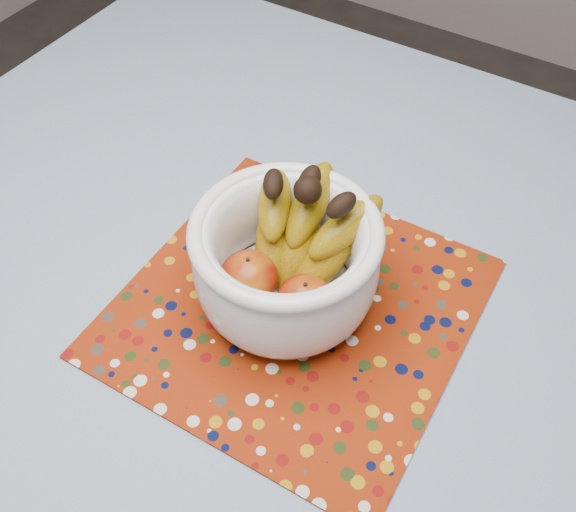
{
  "coord_description": "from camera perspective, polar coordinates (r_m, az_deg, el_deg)",
  "views": [
    {
      "loc": [
        0.36,
        -0.46,
        1.5
      ],
      "look_at": [
        0.07,
        0.01,
        0.85
      ],
      "focal_mm": 42.0,
      "sensor_mm": 36.0,
      "label": 1
    }
  ],
  "objects": [
    {
      "name": "table",
      "position": [
        1.01,
        -3.67,
        -5.33
      ],
      "size": [
        1.2,
        1.2,
        0.75
      ],
      "color": "brown",
      "rests_on": "ground"
    },
    {
      "name": "tablecloth",
      "position": [
        0.95,
        -3.91,
        -2.51
      ],
      "size": [
        1.32,
        1.32,
        0.01
      ],
      "primitive_type": "cube",
      "color": "#6187A2",
      "rests_on": "table"
    },
    {
      "name": "placemat",
      "position": [
        0.92,
        0.64,
        -4.35
      ],
      "size": [
        0.45,
        0.45,
        0.0
      ],
      "primitive_type": "cube",
      "rotation": [
        0.0,
        0.0,
        0.02
      ],
      "color": "maroon",
      "rests_on": "tablecloth"
    },
    {
      "name": "fruit_bowl",
      "position": [
        0.86,
        0.3,
        0.43
      ],
      "size": [
        0.25,
        0.26,
        0.19
      ],
      "color": "white",
      "rests_on": "placemat"
    }
  ]
}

